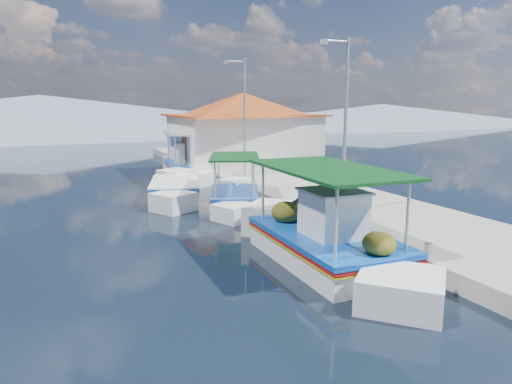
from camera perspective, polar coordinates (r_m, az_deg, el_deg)
name	(u,v)px	position (r m, az deg, el deg)	size (l,w,h in m)	color
ground	(247,258)	(13.58, -1.13, -7.93)	(160.00, 160.00, 0.00)	black
quay	(315,195)	(21.32, 7.13, -0.37)	(5.00, 44.00, 0.50)	#9F9C94
bollards	(281,193)	(19.59, 3.04, -0.11)	(0.20, 17.20, 0.30)	#A5A8AD
main_caique	(324,242)	(13.27, 8.19, -5.94)	(2.76, 8.89, 2.93)	white
caique_green_canopy	(234,199)	(19.88, -2.69, -0.79)	(3.48, 5.95, 2.41)	white
caique_blue_hull	(174,191)	(21.92, -9.83, 0.11)	(3.41, 6.82, 1.27)	white
caique_far	(188,168)	(28.19, -8.24, 2.94)	(3.18, 8.19, 2.90)	white
harbor_building	(243,128)	(29.13, -1.56, 7.73)	(10.49, 10.49, 4.40)	white
lamp_post_near	(343,117)	(16.81, 10.48, 8.91)	(1.21, 0.14, 6.00)	#A5A8AD
lamp_post_far	(243,112)	(24.75, -1.60, 9.66)	(1.21, 0.14, 6.00)	#A5A8AD
mountain_ridge	(132,118)	(68.85, -14.75, 8.59)	(171.40, 96.00, 5.50)	slate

